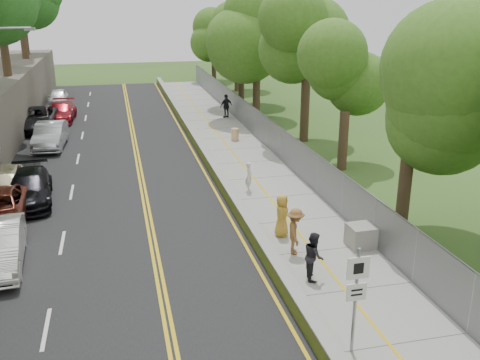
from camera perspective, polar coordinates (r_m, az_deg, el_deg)
ground at (r=17.64m, az=4.46°, el=-12.65°), size 140.00×140.00×0.00m
road at (r=30.71m, az=-13.83°, el=0.84°), size 11.20×66.00×0.04m
sidewalk at (r=31.56m, az=0.72°, el=1.88°), size 4.20×66.00×0.05m
jersey_barrier at (r=31.03m, az=-3.40°, el=2.09°), size 0.42×66.00×0.60m
chainlink_fence at (r=31.84m, az=4.41°, el=3.81°), size 0.04×66.00×2.00m
trees_fenceside at (r=31.64m, az=8.89°, el=14.59°), size 7.00×66.00×14.00m
signpost at (r=14.59m, az=12.30°, el=-11.35°), size 0.62×0.09×3.10m
construction_barrel at (r=36.40m, az=-0.54°, el=4.89°), size 0.50×0.50×0.83m
concrete_block at (r=21.37m, az=13.16°, el=-5.78°), size 1.33×1.01×0.87m
car_3 at (r=26.95m, az=-21.60°, el=-0.80°), size 2.44×5.15×1.45m
car_4 at (r=27.49m, az=-23.93°, el=-0.50°), size 2.36×5.02×1.66m
car_5 at (r=36.62m, az=-19.59°, el=4.51°), size 1.94×5.00×1.62m
car_6 at (r=42.13m, az=-20.79°, el=6.12°), size 2.86×5.86×1.60m
car_7 at (r=44.58m, az=-18.58°, el=6.91°), size 2.32×5.15×1.46m
car_8 at (r=51.62m, az=-18.84°, el=8.36°), size 1.75×4.19×1.42m
painter_0 at (r=21.59m, az=4.49°, el=-3.77°), size 0.83×1.00×1.75m
painter_1 at (r=26.51m, az=0.97°, el=0.36°), size 0.45×0.61×1.53m
painter_2 at (r=18.51m, az=7.88°, el=-8.01°), size 0.78×0.93×1.70m
painter_3 at (r=20.14m, az=5.91°, el=-5.48°), size 0.93×1.29×1.79m
person_far at (r=43.49m, az=-1.47°, el=7.89°), size 1.20×0.81×1.89m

